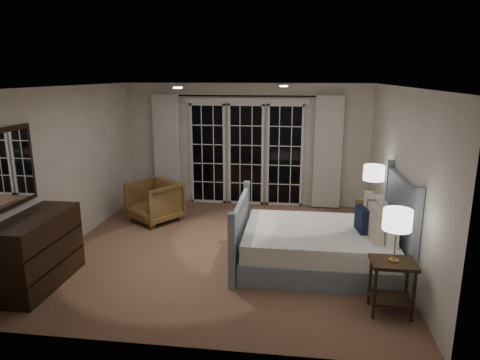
# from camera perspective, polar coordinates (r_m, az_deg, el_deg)

# --- Properties ---
(floor) EXTENTS (5.00, 5.00, 0.00)m
(floor) POSITION_cam_1_polar(r_m,az_deg,el_deg) (6.79, -1.70, -9.22)
(floor) COLOR brown
(floor) RESTS_ON ground
(ceiling) EXTENTS (5.00, 5.00, 0.00)m
(ceiling) POSITION_cam_1_polar(r_m,az_deg,el_deg) (6.25, -1.86, 12.37)
(ceiling) COLOR white
(ceiling) RESTS_ON wall_back
(wall_left) EXTENTS (0.02, 5.00, 2.50)m
(wall_left) POSITION_cam_1_polar(r_m,az_deg,el_deg) (7.23, -21.73, 1.61)
(wall_left) COLOR silver
(wall_left) RESTS_ON floor
(wall_right) EXTENTS (0.02, 5.00, 2.50)m
(wall_right) POSITION_cam_1_polar(r_m,az_deg,el_deg) (6.50, 20.55, 0.41)
(wall_right) COLOR silver
(wall_right) RESTS_ON floor
(wall_back) EXTENTS (5.00, 0.02, 2.50)m
(wall_back) POSITION_cam_1_polar(r_m,az_deg,el_deg) (8.84, 0.83, 4.69)
(wall_back) COLOR silver
(wall_back) RESTS_ON floor
(wall_front) EXTENTS (5.00, 0.02, 2.50)m
(wall_front) POSITION_cam_1_polar(r_m,az_deg,el_deg) (4.06, -7.49, -6.69)
(wall_front) COLOR silver
(wall_front) RESTS_ON floor
(french_doors) EXTENTS (2.50, 0.04, 2.20)m
(french_doors) POSITION_cam_1_polar(r_m,az_deg,el_deg) (8.82, 0.80, 3.62)
(french_doors) COLOR black
(french_doors) RESTS_ON wall_back
(curtain_rod) EXTENTS (3.50, 0.03, 0.03)m
(curtain_rod) POSITION_cam_1_polar(r_m,az_deg,el_deg) (8.63, 0.78, 11.15)
(curtain_rod) COLOR black
(curtain_rod) RESTS_ON wall_back
(curtain_left) EXTENTS (0.55, 0.10, 2.25)m
(curtain_left) POSITION_cam_1_polar(r_m,az_deg,el_deg) (9.07, -9.69, 4.10)
(curtain_left) COLOR silver
(curtain_left) RESTS_ON curtain_rod
(curtain_right) EXTENTS (0.55, 0.10, 2.25)m
(curtain_right) POSITION_cam_1_polar(r_m,az_deg,el_deg) (8.70, 11.62, 3.59)
(curtain_right) COLOR silver
(curtain_right) RESTS_ON curtain_rod
(downlight_a) EXTENTS (0.12, 0.12, 0.01)m
(downlight_a) POSITION_cam_1_polar(r_m,az_deg,el_deg) (6.77, 5.84, 12.34)
(downlight_a) COLOR white
(downlight_a) RESTS_ON ceiling
(downlight_b) EXTENTS (0.12, 0.12, 0.01)m
(downlight_b) POSITION_cam_1_polar(r_m,az_deg,el_deg) (5.99, -8.31, 12.07)
(downlight_b) COLOR white
(downlight_b) RESTS_ON ceiling
(bed) EXTENTS (2.25, 1.61, 1.31)m
(bed) POSITION_cam_1_polar(r_m,az_deg,el_deg) (6.22, 10.78, -8.40)
(bed) COLOR gray
(bed) RESTS_ON floor
(nightstand_left) EXTENTS (0.49, 0.39, 0.64)m
(nightstand_left) POSITION_cam_1_polar(r_m,az_deg,el_deg) (5.24, 19.60, -12.34)
(nightstand_left) COLOR black
(nightstand_left) RESTS_ON floor
(nightstand_right) EXTENTS (0.47, 0.38, 0.61)m
(nightstand_right) POSITION_cam_1_polar(r_m,az_deg,el_deg) (7.37, 17.01, -4.61)
(nightstand_right) COLOR black
(nightstand_right) RESTS_ON floor
(lamp_left) EXTENTS (0.31, 0.31, 0.61)m
(lamp_left) POSITION_cam_1_polar(r_m,az_deg,el_deg) (4.98, 20.26, -5.06)
(lamp_left) COLOR #AB8744
(lamp_left) RESTS_ON nightstand_left
(lamp_right) EXTENTS (0.33, 0.33, 0.64)m
(lamp_right) POSITION_cam_1_polar(r_m,az_deg,el_deg) (7.18, 17.42, 0.87)
(lamp_right) COLOR #AB8744
(lamp_right) RESTS_ON nightstand_right
(armchair) EXTENTS (1.13, 1.14, 0.75)m
(armchair) POSITION_cam_1_polar(r_m,az_deg,el_deg) (8.08, -11.31, -2.83)
(armchair) COLOR brown
(armchair) RESTS_ON floor
(dresser) EXTENTS (0.56, 1.32, 0.94)m
(dresser) POSITION_cam_1_polar(r_m,az_deg,el_deg) (6.13, -25.41, -8.55)
(dresser) COLOR black
(dresser) RESTS_ON floor
(mirror) EXTENTS (0.05, 0.85, 1.00)m
(mirror) POSITION_cam_1_polar(r_m,az_deg,el_deg) (5.96, -28.40, 1.41)
(mirror) COLOR black
(mirror) RESTS_ON wall_left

